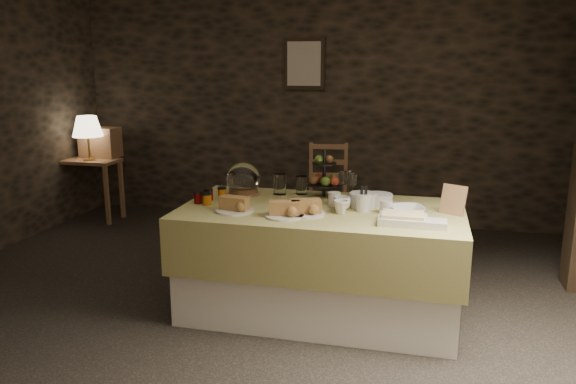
% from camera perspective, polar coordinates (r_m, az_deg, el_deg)
% --- Properties ---
extents(ground_plane, '(5.50, 5.00, 0.01)m').
position_cam_1_polar(ground_plane, '(4.23, -3.65, -11.76)').
color(ground_plane, black).
rests_on(ground_plane, ground).
extents(room_shell, '(5.52, 5.02, 2.60)m').
position_cam_1_polar(room_shell, '(3.84, -3.99, 9.85)').
color(room_shell, black).
rests_on(room_shell, ground).
extents(buffet_table, '(1.96, 1.04, 0.78)m').
position_cam_1_polar(buffet_table, '(4.03, 3.32, -6.19)').
color(buffet_table, white).
rests_on(buffet_table, ground_plane).
extents(console_table, '(0.65, 0.37, 0.70)m').
position_cam_1_polar(console_table, '(6.74, -19.51, 2.06)').
color(console_table, '#916440').
rests_on(console_table, ground_plane).
extents(table_lamp, '(0.33, 0.33, 0.49)m').
position_cam_1_polar(table_lamp, '(6.59, -19.72, 6.25)').
color(table_lamp, tan).
rests_on(table_lamp, console_table).
extents(wine_rack, '(0.42, 0.26, 0.34)m').
position_cam_1_polar(wine_rack, '(6.81, -18.53, 4.81)').
color(wine_rack, '#916440').
rests_on(wine_rack, console_table).
extents(chair, '(0.49, 0.47, 0.72)m').
position_cam_1_polar(chair, '(5.99, 4.14, -0.08)').
color(chair, '#916440').
rests_on(chair, ground_plane).
extents(framed_picture, '(0.45, 0.04, 0.55)m').
position_cam_1_polar(framed_picture, '(6.26, 1.66, 12.89)').
color(framed_picture, black).
rests_on(framed_picture, room_shell).
extents(plate_stack_a, '(0.19, 0.19, 0.10)m').
position_cam_1_polar(plate_stack_a, '(3.99, 7.61, -0.80)').
color(plate_stack_a, silver).
rests_on(plate_stack_a, buffet_table).
extents(plate_stack_b, '(0.20, 0.20, 0.08)m').
position_cam_1_polar(plate_stack_b, '(4.05, 9.18, -0.77)').
color(plate_stack_b, silver).
rests_on(plate_stack_b, buffet_table).
extents(cutlery_holder, '(0.10, 0.10, 0.12)m').
position_cam_1_polar(cutlery_holder, '(3.87, 7.68, -1.09)').
color(cutlery_holder, silver).
rests_on(cutlery_holder, buffet_table).
extents(cup_a, '(0.15, 0.15, 0.09)m').
position_cam_1_polar(cup_a, '(3.90, 5.50, -1.13)').
color(cup_a, silver).
rests_on(cup_a, buffet_table).
extents(cup_b, '(0.13, 0.13, 0.09)m').
position_cam_1_polar(cup_b, '(3.80, 5.41, -1.52)').
color(cup_b, silver).
rests_on(cup_b, buffet_table).
extents(mug_c, '(0.09, 0.09, 0.09)m').
position_cam_1_polar(mug_c, '(4.01, 4.72, -0.69)').
color(mug_c, silver).
rests_on(mug_c, buffet_table).
extents(mug_d, '(0.08, 0.08, 0.09)m').
position_cam_1_polar(mug_d, '(3.84, 9.92, -1.51)').
color(mug_d, silver).
rests_on(mug_d, buffet_table).
extents(bowl, '(0.28, 0.28, 0.06)m').
position_cam_1_polar(bowl, '(3.85, 12.02, -1.83)').
color(bowl, silver).
rests_on(bowl, buffet_table).
extents(cake_dome, '(0.26, 0.26, 0.26)m').
position_cam_1_polar(cake_dome, '(4.32, -4.57, 1.11)').
color(cake_dome, '#916440').
rests_on(cake_dome, buffet_table).
extents(fruit_stand, '(0.26, 0.26, 0.36)m').
position_cam_1_polar(fruit_stand, '(4.23, 3.74, 1.35)').
color(fruit_stand, black).
rests_on(fruit_stand, buffet_table).
extents(bread_platter_left, '(0.26, 0.26, 0.11)m').
position_cam_1_polar(bread_platter_left, '(3.85, -5.46, -1.42)').
color(bread_platter_left, silver).
rests_on(bread_platter_left, buffet_table).
extents(bread_platter_center, '(0.26, 0.26, 0.11)m').
position_cam_1_polar(bread_platter_center, '(3.71, -0.36, -1.93)').
color(bread_platter_center, silver).
rests_on(bread_platter_center, buffet_table).
extents(bread_platter_right, '(0.26, 0.26, 0.11)m').
position_cam_1_polar(bread_platter_right, '(3.76, 1.81, -1.73)').
color(bread_platter_right, silver).
rests_on(bread_platter_right, buffet_table).
extents(jam_jars, '(0.18, 0.26, 0.07)m').
position_cam_1_polar(jam_jars, '(4.14, -8.01, -0.48)').
color(jam_jars, '#590607').
rests_on(jam_jars, buffet_table).
extents(tart_dish, '(0.30, 0.22, 0.07)m').
position_cam_1_polar(tart_dish, '(3.62, 11.59, -2.68)').
color(tart_dish, silver).
rests_on(tart_dish, buffet_table).
extents(square_dish, '(0.14, 0.14, 0.04)m').
position_cam_1_polar(square_dish, '(3.59, 14.74, -3.16)').
color(square_dish, silver).
rests_on(square_dish, buffet_table).
extents(menu_frame, '(0.18, 0.14, 0.22)m').
position_cam_1_polar(menu_frame, '(3.92, 16.43, -0.90)').
color(menu_frame, '#916440').
rests_on(menu_frame, buffet_table).
extents(storage_jar_a, '(0.10, 0.10, 0.16)m').
position_cam_1_polar(storage_jar_a, '(4.32, -0.84, 0.82)').
color(storage_jar_a, white).
rests_on(storage_jar_a, buffet_table).
extents(storage_jar_b, '(0.09, 0.09, 0.14)m').
position_cam_1_polar(storage_jar_b, '(4.33, 1.37, 0.70)').
color(storage_jar_b, white).
rests_on(storage_jar_b, buffet_table).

